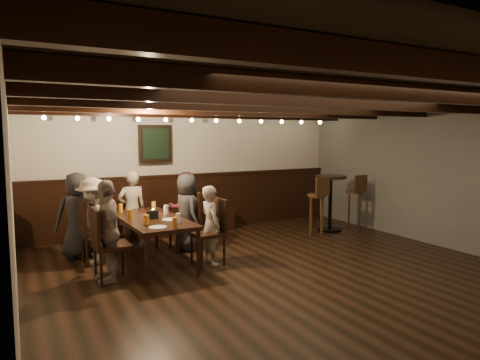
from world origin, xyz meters
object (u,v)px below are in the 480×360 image
dining_table (152,222)px  person_right_near (187,212)px  person_bench_right (185,208)px  person_left_near (93,221)px  chair_left_near (96,243)px  person_bench_centre (132,209)px  high_top_table (330,195)px  bar_stool_left (317,214)px  bar_stool_right (354,209)px  chair_right_far (209,244)px  chair_left_far (110,258)px  person_right_far (211,225)px  chair_right_near (185,233)px  person_bench_left (77,215)px  person_left_far (107,231)px

dining_table → person_right_near: (0.74, 0.47, 0.01)m
person_bench_right → person_left_near: bearing=15.3°
chair_left_near → person_right_near: 1.51m
person_bench_centre → high_top_table: person_bench_centre is taller
bar_stool_left → bar_stool_right: size_ratio=1.00×
chair_right_far → chair_left_far: bearing=90.0°
chair_right_far → dining_table: bearing=58.0°
person_right_far → bar_stool_right: 3.61m
dining_table → chair_left_far: size_ratio=1.91×
person_bench_right → chair_left_far: bearing=39.8°
chair_right_near → person_bench_right: 0.59m
bar_stool_left → chair_right_far: bearing=-165.0°
person_bench_left → bar_stool_right: person_bench_left is taller
person_right_far → person_bench_right: bearing=-6.3°
dining_table → chair_right_far: bearing=-32.0°
person_bench_right → person_left_far: size_ratio=0.95×
dining_table → chair_left_far: 0.91m
person_bench_right → person_left_far: 2.13m
person_bench_centre → person_bench_left: bearing=9.5°
person_left_far → bar_stool_left: bearing=98.7°
dining_table → person_right_far: person_right_far is taller
person_left_far → high_top_table: 4.63m
person_left_far → bar_stool_left: size_ratio=1.19×
chair_right_near → chair_right_far: (0.03, -0.90, 0.00)m
chair_right_near → high_top_table: high_top_table is taller
person_bench_right → bar_stool_right: person_bench_right is taller
chair_left_near → chair_right_near: (1.44, 0.05, -0.00)m
chair_left_near → bar_stool_right: (5.03, -0.11, 0.12)m
chair_left_near → person_left_far: 0.97m
person_right_near → bar_stool_left: 2.57m
dining_table → person_bench_right: size_ratio=1.47×
person_right_near → bar_stool_left: bearing=-96.3°
person_right_near → bar_stool_right: (3.56, -0.15, -0.22)m
person_bench_right → person_left_far: person_left_far is taller
person_bench_right → person_right_near: (-0.14, -0.45, 0.01)m
dining_table → high_top_table: bearing=5.4°
chair_right_near → person_left_far: person_left_far is taller
person_left_near → high_top_table: size_ratio=1.17×
person_bench_left → bar_stool_right: 5.26m
chair_left_near → person_bench_centre: 1.00m
chair_left_far → person_right_far: size_ratio=0.83×
person_bench_left → high_top_table: size_ratio=1.21×
dining_table → person_bench_right: (0.87, 0.93, 0.00)m
chair_right_far → person_right_far: (0.03, 0.00, 0.29)m
chair_right_near → chair_right_far: chair_right_far is taller
chair_right_far → person_right_near: size_ratio=0.76×
chair_left_near → high_top_table: bearing=88.8°
chair_left_far → high_top_table: (4.50, 0.95, 0.43)m
person_right_near → chair_right_near: bearing=90.0°
person_right_near → bar_stool_right: 3.57m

